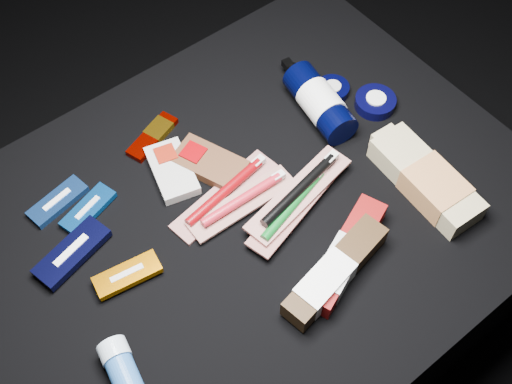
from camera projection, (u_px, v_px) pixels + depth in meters
ground at (254, 298)px, 1.46m from camera, size 3.00×3.00×0.00m
cloth_table at (253, 258)px, 1.29m from camera, size 0.98×0.78×0.40m
luna_bar_0 at (58, 201)px, 1.12m from camera, size 0.11×0.06×0.01m
luna_bar_1 at (88, 209)px, 1.11m from camera, size 0.11×0.07×0.01m
luna_bar_2 at (72, 252)px, 1.06m from camera, size 0.14×0.08×0.02m
luna_bar_3 at (127, 275)px, 1.04m from camera, size 0.11×0.06×0.01m
clif_bar_0 at (207, 162)px, 1.16m from camera, size 0.11×0.15×0.02m
clif_bar_1 at (171, 168)px, 1.16m from camera, size 0.10×0.14×0.02m
power_bar at (155, 134)px, 1.20m from camera, size 0.12×0.07×0.01m
lotion_bottle at (320, 102)px, 1.21m from camera, size 0.09×0.22×0.07m
cream_tin_upper at (333, 89)px, 1.26m from camera, size 0.07×0.07×0.02m
cream_tin_lower at (375, 102)px, 1.24m from camera, size 0.08×0.08×0.02m
bodywash_bottle at (427, 181)px, 1.13m from camera, size 0.09×0.24×0.05m
deodorant_stick at (124, 374)px, 0.94m from camera, size 0.06×0.12×0.05m
toothbrush_pack_0 at (226, 193)px, 1.13m from camera, size 0.23×0.08×0.02m
toothbrush_pack_1 at (243, 201)px, 1.11m from camera, size 0.21×0.05×0.02m
toothbrush_pack_2 at (294, 206)px, 1.10m from camera, size 0.22×0.10×0.02m
toothbrush_pack_3 at (300, 191)px, 1.11m from camera, size 0.24×0.09×0.03m
toothpaste_carton_red at (343, 259)px, 1.05m from camera, size 0.22×0.13×0.04m
toothpaste_carton_green at (332, 275)px, 1.02m from camera, size 0.22×0.09×0.04m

